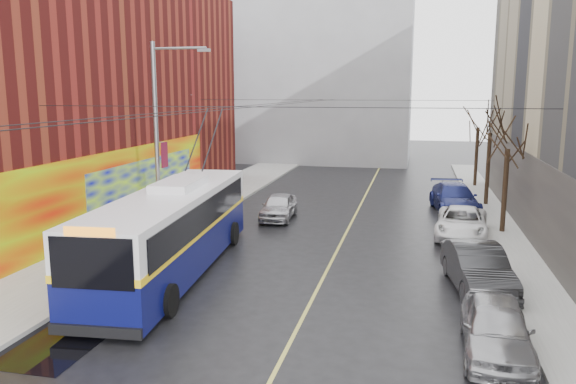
# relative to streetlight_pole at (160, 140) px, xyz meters

# --- Properties ---
(ground) EXTENTS (140.00, 140.00, 0.00)m
(ground) POSITION_rel_streetlight_pole_xyz_m (6.14, -10.00, -4.85)
(ground) COLOR black
(ground) RESTS_ON ground
(sidewalk_left) EXTENTS (4.00, 60.00, 0.15)m
(sidewalk_left) POSITION_rel_streetlight_pole_xyz_m (-1.86, 2.00, -4.77)
(sidewalk_left) COLOR gray
(sidewalk_left) RESTS_ON ground
(sidewalk_right) EXTENTS (2.00, 60.00, 0.15)m
(sidewalk_right) POSITION_rel_streetlight_pole_xyz_m (15.14, 2.00, -4.77)
(sidewalk_right) COLOR gray
(sidewalk_right) RESTS_ON ground
(lane_line) EXTENTS (0.12, 50.00, 0.01)m
(lane_line) POSITION_rel_streetlight_pole_xyz_m (7.64, 4.00, -4.84)
(lane_line) COLOR #BFB74C
(lane_line) RESTS_ON ground
(building_left) EXTENTS (12.11, 36.00, 14.00)m
(building_left) POSITION_rel_streetlight_pole_xyz_m (-9.85, 3.99, 2.14)
(building_left) COLOR #5F1513
(building_left) RESTS_ON ground
(building_far) EXTENTS (20.50, 12.10, 18.00)m
(building_far) POSITION_rel_streetlight_pole_xyz_m (0.14, 34.99, 4.17)
(building_far) COLOR gray
(building_far) RESTS_ON ground
(streetlight_pole) EXTENTS (2.65, 0.60, 9.00)m
(streetlight_pole) POSITION_rel_streetlight_pole_xyz_m (0.00, 0.00, 0.00)
(streetlight_pole) COLOR slate
(streetlight_pole) RESTS_ON ground
(catenary_wires) EXTENTS (18.00, 60.00, 0.22)m
(catenary_wires) POSITION_rel_streetlight_pole_xyz_m (3.60, 4.77, 1.40)
(catenary_wires) COLOR black
(tree_near) EXTENTS (3.20, 3.20, 6.40)m
(tree_near) POSITION_rel_streetlight_pole_xyz_m (15.14, 6.00, 0.13)
(tree_near) COLOR black
(tree_near) RESTS_ON ground
(tree_mid) EXTENTS (3.20, 3.20, 6.68)m
(tree_mid) POSITION_rel_streetlight_pole_xyz_m (15.14, 13.00, 0.41)
(tree_mid) COLOR black
(tree_mid) RESTS_ON ground
(tree_far) EXTENTS (3.20, 3.20, 6.57)m
(tree_far) POSITION_rel_streetlight_pole_xyz_m (15.14, 20.00, 0.30)
(tree_far) COLOR black
(tree_far) RESTS_ON ground
(puddle) EXTENTS (2.55, 3.40, 0.01)m
(puddle) POSITION_rel_streetlight_pole_xyz_m (1.20, -9.68, -4.84)
(puddle) COLOR black
(puddle) RESTS_ON ground
(pigeons_flying) EXTENTS (3.45, 4.32, 2.35)m
(pigeons_flying) POSITION_rel_streetlight_pole_xyz_m (3.79, 0.18, 2.01)
(pigeons_flying) COLOR slate
(trolleybus) EXTENTS (3.83, 13.07, 6.12)m
(trolleybus) POSITION_rel_streetlight_pole_xyz_m (1.85, -3.10, -3.15)
(trolleybus) COLOR #080B42
(trolleybus) RESTS_ON ground
(parked_car_a) EXTENTS (1.90, 4.40, 1.48)m
(parked_car_a) POSITION_rel_streetlight_pole_xyz_m (13.12, -7.60, -4.11)
(parked_car_a) COLOR #9E9EA2
(parked_car_a) RESTS_ON ground
(parked_car_b) EXTENTS (2.41, 5.02, 1.59)m
(parked_car_b) POSITION_rel_streetlight_pole_xyz_m (13.14, -2.52, -4.05)
(parked_car_b) COLOR #2A2B2D
(parked_car_b) RESTS_ON ground
(parked_car_c) EXTENTS (2.79, 5.28, 1.41)m
(parked_car_c) POSITION_rel_streetlight_pole_xyz_m (13.14, 4.97, -4.14)
(parked_car_c) COLOR white
(parked_car_c) RESTS_ON ground
(parked_car_d) EXTENTS (2.99, 5.85, 1.62)m
(parked_car_d) POSITION_rel_streetlight_pole_xyz_m (13.14, 10.81, -4.03)
(parked_car_d) COLOR navy
(parked_car_d) RESTS_ON ground
(following_car) EXTENTS (1.81, 4.16, 1.40)m
(following_car) POSITION_rel_streetlight_pole_xyz_m (3.62, 6.83, -4.15)
(following_car) COLOR #B7B6BC
(following_car) RESTS_ON ground
(pedestrian_a) EXTENTS (0.56, 0.67, 1.56)m
(pedestrian_a) POSITION_rel_streetlight_pole_xyz_m (-2.80, -1.35, -3.92)
(pedestrian_a) COLOR black
(pedestrian_a) RESTS_ON sidewalk_left
(pedestrian_b) EXTENTS (0.94, 1.03, 1.70)m
(pedestrian_b) POSITION_rel_streetlight_pole_xyz_m (-2.72, 2.52, -3.85)
(pedestrian_b) COLOR black
(pedestrian_b) RESTS_ON sidewalk_left
(pedestrian_c) EXTENTS (0.98, 1.19, 1.60)m
(pedestrian_c) POSITION_rel_streetlight_pole_xyz_m (-1.06, 1.20, -3.90)
(pedestrian_c) COLOR black
(pedestrian_c) RESTS_ON sidewalk_left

